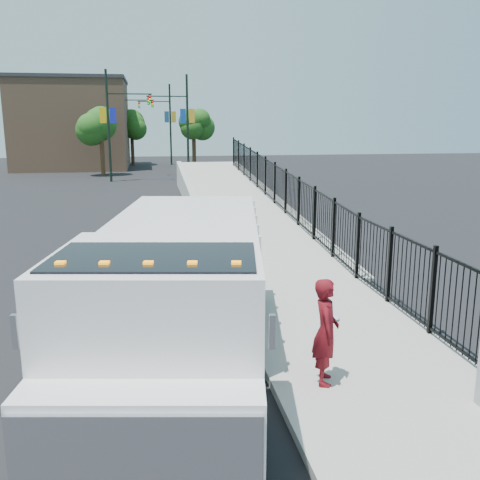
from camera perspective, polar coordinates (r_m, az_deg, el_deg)
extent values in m
plane|color=black|center=(10.68, 2.18, -11.68)|extent=(120.00, 120.00, 0.00)
cube|color=#9E998E|center=(9.53, 16.59, -14.98)|extent=(3.55, 12.00, 0.12)
cube|color=#ADAAA3|center=(8.90, 4.91, -16.40)|extent=(0.30, 12.00, 0.16)
cube|color=#9E998E|center=(26.23, -0.37, 2.94)|extent=(3.95, 24.06, 3.19)
cube|color=black|center=(22.50, 4.86, 3.62)|extent=(0.10, 28.00, 1.80)
cube|color=black|center=(9.78, -6.13, -10.26)|extent=(2.32, 7.53, 0.24)
cube|color=white|center=(7.05, -8.51, -9.97)|extent=(2.94, 2.81, 2.19)
cube|color=white|center=(6.10, -10.31, -19.68)|extent=(2.67, 1.18, 1.10)
cube|color=silver|center=(5.77, -11.07, -21.80)|extent=(2.50, 0.51, 0.93)
cube|color=black|center=(6.57, -9.04, -5.57)|extent=(2.61, 1.81, 0.93)
cube|color=white|center=(10.77, -5.48, -1.92)|extent=(3.36, 4.98, 1.86)
cube|color=silver|center=(6.25, -22.85, -9.00)|extent=(0.08, 0.08, 0.38)
cube|color=silver|center=(5.78, 3.44, -9.73)|extent=(0.08, 0.08, 0.38)
cube|color=orange|center=(6.32, -18.61, -2.47)|extent=(0.12, 0.10, 0.07)
cube|color=orange|center=(6.18, -14.26, -2.53)|extent=(0.12, 0.10, 0.07)
cube|color=orange|center=(6.08, -9.75, -2.57)|extent=(0.12, 0.10, 0.07)
cube|color=orange|center=(6.01, -5.10, -2.60)|extent=(0.12, 0.10, 0.07)
cube|color=orange|center=(5.99, -0.39, -2.61)|extent=(0.12, 0.10, 0.07)
cylinder|color=black|center=(7.18, -18.88, -20.45)|extent=(0.53, 1.14, 1.10)
cylinder|color=black|center=(6.85, 1.11, -21.51)|extent=(0.53, 1.14, 1.10)
cylinder|color=black|center=(11.89, -10.63, -6.48)|extent=(0.53, 1.14, 1.10)
cylinder|color=black|center=(11.69, 0.61, -6.59)|extent=(0.53, 1.14, 1.10)
cylinder|color=black|center=(13.02, -9.67, -4.76)|extent=(0.53, 1.14, 1.10)
cylinder|color=black|center=(12.83, 0.55, -4.83)|extent=(0.53, 1.14, 1.10)
imported|color=#5D0C13|center=(8.99, 9.13, -9.60)|extent=(0.57, 0.74, 1.79)
ellipsoid|color=silver|center=(12.02, 9.51, -8.11)|extent=(0.45, 0.45, 0.11)
cylinder|color=black|center=(40.73, -13.85, 11.67)|extent=(0.18, 0.18, 8.00)
cube|color=black|center=(40.69, -11.70, 15.01)|extent=(3.20, 0.08, 0.08)
cube|color=black|center=(40.66, -9.59, 14.61)|extent=(0.18, 0.22, 0.60)
cube|color=#141CA5|center=(40.71, -13.41, 12.82)|extent=(0.45, 0.04, 1.10)
cube|color=gold|center=(40.76, -14.42, 12.77)|extent=(0.45, 0.04, 1.10)
cylinder|color=black|center=(44.14, -5.61, 12.01)|extent=(0.18, 0.18, 8.00)
cube|color=black|center=(44.09, -7.82, 14.95)|extent=(3.20, 0.08, 0.08)
cube|color=black|center=(44.05, -9.74, 14.43)|extent=(0.18, 0.22, 0.60)
cube|color=orange|center=(44.17, -5.17, 13.06)|extent=(0.45, 0.04, 1.10)
cube|color=#0E3E9F|center=(44.12, -6.10, 13.04)|extent=(0.45, 0.04, 1.10)
cylinder|color=black|center=(52.41, -12.64, 11.85)|extent=(0.18, 0.18, 8.00)
cube|color=black|center=(52.39, -10.96, 14.44)|extent=(3.20, 0.08, 0.08)
cube|color=black|center=(52.37, -9.32, 14.12)|extent=(0.18, 0.22, 0.60)
cube|color=#255F93|center=(52.39, -12.29, 12.74)|extent=(0.45, 0.04, 1.10)
cube|color=#C2350B|center=(52.43, -13.08, 12.71)|extent=(0.45, 0.04, 1.10)
cylinder|color=black|center=(55.78, -7.43, 12.07)|extent=(0.18, 0.18, 8.00)
cube|color=black|center=(55.77, -9.19, 14.38)|extent=(3.20, 0.08, 0.08)
cube|color=black|center=(55.76, -10.70, 13.97)|extent=(0.18, 0.22, 0.60)
cube|color=gold|center=(55.80, -7.09, 12.90)|extent=(0.45, 0.04, 1.10)
cube|color=navy|center=(55.77, -7.82, 12.88)|extent=(0.45, 0.04, 1.10)
cylinder|color=#382314|center=(45.10, -14.46, 8.64)|extent=(0.36, 0.36, 3.20)
sphere|color=#194714|center=(45.02, -14.63, 11.68)|extent=(2.75, 2.75, 2.75)
cylinder|color=#382314|center=(48.26, -4.92, 9.21)|extent=(0.36, 0.36, 3.20)
sphere|color=#194714|center=(48.18, -4.97, 12.06)|extent=(2.10, 2.10, 2.10)
cylinder|color=#382314|center=(56.06, -11.39, 9.48)|extent=(0.36, 0.36, 3.20)
sphere|color=#194714|center=(55.99, -11.50, 11.93)|extent=(2.67, 2.67, 2.67)
cube|color=#8C664C|center=(53.98, -17.38, 11.60)|extent=(10.00, 10.00, 8.00)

